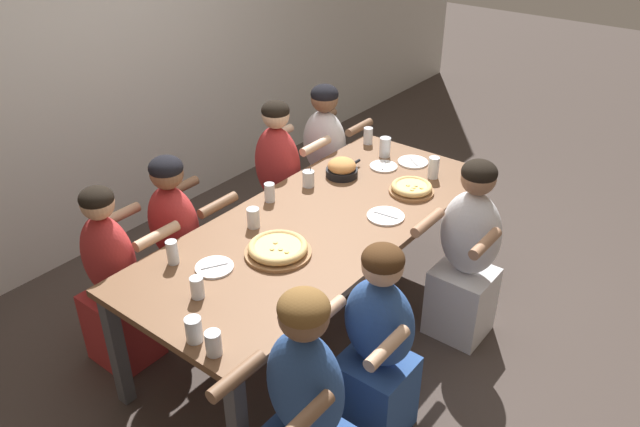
{
  "coord_description": "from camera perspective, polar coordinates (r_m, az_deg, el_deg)",
  "views": [
    {
      "loc": [
        -2.41,
        -1.89,
        2.61
      ],
      "look_at": [
        0.0,
        0.0,
        0.8
      ],
      "focal_mm": 35.0,
      "sensor_mm": 36.0,
      "label": 1
    }
  ],
  "objects": [
    {
      "name": "drinking_glass_b",
      "position": [
        3.52,
        -6.11,
        -0.5
      ],
      "size": [
        0.07,
        0.07,
        0.12
      ],
      "color": "silver",
      "rests_on": "dining_table"
    },
    {
      "name": "drinking_glass_e",
      "position": [
        2.79,
        -11.46,
        -10.44
      ],
      "size": [
        0.07,
        0.07,
        0.12
      ],
      "color": "silver",
      "rests_on": "dining_table"
    },
    {
      "name": "drinking_glass_d",
      "position": [
        3.03,
        -11.17,
        -6.64
      ],
      "size": [
        0.07,
        0.07,
        0.11
      ],
      "color": "silver",
      "rests_on": "dining_table"
    },
    {
      "name": "empty_plate_b",
      "position": [
        3.64,
        6.02,
        -0.24
      ],
      "size": [
        0.22,
        0.22,
        0.02
      ],
      "color": "white",
      "rests_on": "dining_table"
    },
    {
      "name": "diner_near_midright",
      "position": [
        3.74,
        13.26,
        -4.1
      ],
      "size": [
        0.51,
        0.4,
        1.17
      ],
      "rotation": [
        0.0,
        0.0,
        1.57
      ],
      "color": "silver",
      "rests_on": "ground"
    },
    {
      "name": "drinking_glass_c",
      "position": [
        4.54,
        4.41,
        7.02
      ],
      "size": [
        0.07,
        0.07,
        0.12
      ],
      "color": "silver",
      "rests_on": "dining_table"
    },
    {
      "name": "empty_plate_a",
      "position": [
        3.23,
        -9.63,
        -4.86
      ],
      "size": [
        0.2,
        0.2,
        0.02
      ],
      "color": "white",
      "rests_on": "dining_table"
    },
    {
      "name": "drinking_glass_f",
      "position": [
        4.1,
        10.33,
        4.05
      ],
      "size": [
        0.07,
        0.07,
        0.14
      ],
      "color": "silver",
      "rests_on": "dining_table"
    },
    {
      "name": "drinking_glass_a",
      "position": [
        3.77,
        -4.64,
        1.83
      ],
      "size": [
        0.06,
        0.06,
        0.12
      ],
      "color": "silver",
      "rests_on": "dining_table"
    },
    {
      "name": "drinking_glass_g",
      "position": [
        2.72,
        -9.7,
        -11.73
      ],
      "size": [
        0.07,
        0.07,
        0.11
      ],
      "color": "silver",
      "rests_on": "dining_table"
    },
    {
      "name": "restaurant_back_panel",
      "position": [
        4.6,
        -19.77,
        16.14
      ],
      "size": [
        10.0,
        0.06,
        3.2
      ],
      "primitive_type": "cube",
      "color": "silver",
      "rests_on": "ground"
    },
    {
      "name": "drinking_glass_h",
      "position": [
        3.28,
        -13.35,
        -3.47
      ],
      "size": [
        0.06,
        0.06,
        0.13
      ],
      "color": "silver",
      "rests_on": "dining_table"
    },
    {
      "name": "empty_plate_d",
      "position": [
        4.3,
        8.49,
        4.69
      ],
      "size": [
        0.21,
        0.21,
        0.02
      ],
      "color": "white",
      "rests_on": "dining_table"
    },
    {
      "name": "pizza_board_second",
      "position": [
        3.29,
        -3.87,
        -3.25
      ],
      "size": [
        0.36,
        0.36,
        0.06
      ],
      "color": "#996B42",
      "rests_on": "dining_table"
    },
    {
      "name": "pizza_board_main",
      "position": [
        3.91,
        8.37,
        2.31
      ],
      "size": [
        0.28,
        0.28,
        0.06
      ],
      "color": "#996B42",
      "rests_on": "dining_table"
    },
    {
      "name": "diner_far_right",
      "position": [
        4.75,
        0.42,
        4.6
      ],
      "size": [
        0.51,
        0.4,
        1.15
      ],
      "rotation": [
        0.0,
        0.0,
        -1.57
      ],
      "color": "silver",
      "rests_on": "ground"
    },
    {
      "name": "dining_table",
      "position": [
        3.62,
        0.0,
        -1.61
      ],
      "size": [
        2.42,
        1.0,
        0.75
      ],
      "color": "brown",
      "rests_on": "ground"
    },
    {
      "name": "diner_far_left",
      "position": [
        3.66,
        -18.23,
        -6.3
      ],
      "size": [
        0.51,
        0.4,
        1.13
      ],
      "rotation": [
        0.0,
        0.0,
        -1.57
      ],
      "color": "#B22D2D",
      "rests_on": "ground"
    },
    {
      "name": "ground_plane",
      "position": [
        4.02,
        0.0,
        -9.91
      ],
      "size": [
        18.0,
        18.0,
        0.0
      ],
      "primitive_type": "plane",
      "color": "#423833",
      "rests_on": "ground"
    },
    {
      "name": "diner_near_left",
      "position": [
        2.74,
        -1.39,
        -18.01
      ],
      "size": [
        0.51,
        0.4,
        1.2
      ],
      "rotation": [
        0.0,
        0.0,
        1.57
      ],
      "color": "#2D5193",
      "rests_on": "ground"
    },
    {
      "name": "cocktail_glass_blue",
      "position": [
        3.93,
        -1.06,
        3.13
      ],
      "size": [
        0.07,
        0.07,
        0.13
      ],
      "color": "silver",
      "rests_on": "dining_table"
    },
    {
      "name": "empty_plate_c",
      "position": [
        4.21,
        5.83,
        4.31
      ],
      "size": [
        0.19,
        0.19,
        0.02
      ],
      "color": "white",
      "rests_on": "dining_table"
    },
    {
      "name": "skillet_bowl",
      "position": [
        4.06,
        2.02,
        4.15
      ],
      "size": [
        0.3,
        0.21,
        0.12
      ],
      "color": "black",
      "rests_on": "dining_table"
    },
    {
      "name": "diner_far_midright",
      "position": [
        4.39,
        -3.79,
        2.32
      ],
      "size": [
        0.51,
        0.4,
        1.19
      ],
      "rotation": [
        0.0,
        0.0,
        -1.57
      ],
      "color": "#B22D2D",
      "rests_on": "ground"
    },
    {
      "name": "diner_near_midleft",
      "position": [
        3.09,
        5.23,
        -12.47
      ],
      "size": [
        0.51,
        0.4,
        1.12
      ],
      "rotation": [
        0.0,
        0.0,
        1.57
      ],
      "color": "#2D5193",
      "rests_on": "ground"
    },
    {
      "name": "diner_far_midleft",
      "position": [
        3.86,
        -12.89,
        -3.16
      ],
      "size": [
        0.51,
        0.4,
        1.13
      ],
      "rotation": [
        0.0,
        0.0,
        -1.57
      ],
      "color": "#B22D2D",
      "rests_on": "ground"
    },
    {
      "name": "drinking_glass_i",
      "position": [
        4.34,
        5.96,
        5.97
      ],
      "size": [
        0.08,
        0.08,
        0.14
      ],
      "color": "silver",
      "rests_on": "dining_table"
    }
  ]
}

